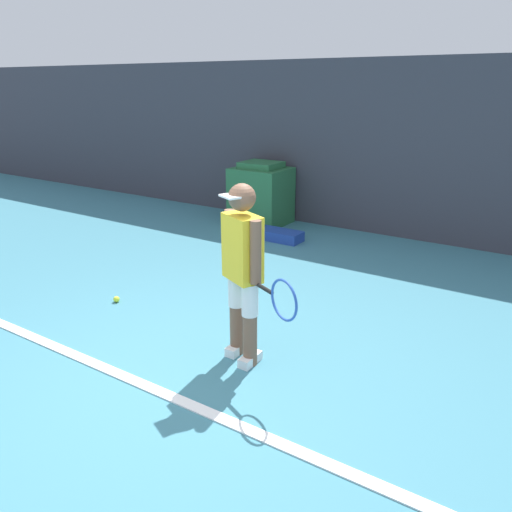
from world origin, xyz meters
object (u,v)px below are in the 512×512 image
(tennis_player, at_px, (244,268))
(covered_chair, at_px, (261,194))
(tennis_ball, at_px, (116,299))
(equipment_bag, at_px, (279,235))

(tennis_player, distance_m, covered_chair, 4.49)
(tennis_ball, bearing_deg, tennis_player, -6.81)
(tennis_player, distance_m, tennis_ball, 2.02)
(tennis_ball, xyz_separation_m, equipment_bag, (0.33, 2.93, 0.04))
(tennis_player, distance_m, equipment_bag, 3.58)
(tennis_player, bearing_deg, covered_chair, 145.09)
(covered_chair, bearing_deg, equipment_bag, -42.22)
(tennis_player, relative_size, covered_chair, 1.48)
(tennis_ball, relative_size, equipment_bag, 0.10)
(tennis_ball, xyz_separation_m, covered_chair, (-0.44, 3.63, 0.46))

